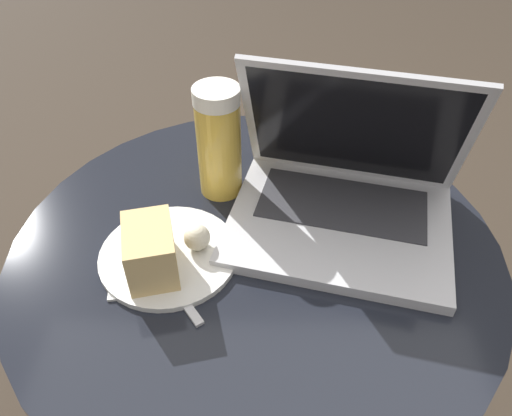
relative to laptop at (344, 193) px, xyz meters
name	(u,v)px	position (x,y,z in m)	size (l,w,h in m)	color
ground_plane	(256,411)	(-0.13, -0.06, -0.58)	(6.00, 6.00, 0.00)	#382D23
table	(255,302)	(-0.13, -0.06, -0.19)	(0.73, 0.73, 0.53)	#515156
napkin	(165,266)	(-0.26, -0.11, -0.05)	(0.16, 0.12, 0.00)	white
laptop	(344,193)	(0.00, 0.00, 0.00)	(0.38, 0.33, 0.25)	silver
beer_glass	(219,142)	(-0.19, 0.07, 0.04)	(0.07, 0.07, 0.19)	gold
snack_plate	(161,251)	(-0.27, -0.10, -0.02)	(0.20, 0.20, 0.08)	silver
fork	(163,273)	(-0.26, -0.12, -0.05)	(0.12, 0.16, 0.00)	silver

